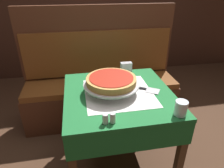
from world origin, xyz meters
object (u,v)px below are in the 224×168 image
dining_table_rear (94,46)px  pizza_server (144,89)px  deep_dish_pizza (111,80)px  dining_table_front (118,105)px  napkin_holder (126,67)px  pepper_shaker (113,118)px  water_glass_near (181,108)px  salt_shaker (105,119)px  booth_bench (101,88)px  pizza_pan_stand (111,85)px  condiment_caddy (94,36)px

dining_table_rear → pizza_server: 1.60m
deep_dish_pizza → dining_table_front: bearing=-18.9°
pizza_server → napkin_holder: napkin_holder is taller
dining_table_front → deep_dish_pizza: size_ratio=2.19×
deep_dish_pizza → pizza_server: size_ratio=1.50×
pepper_shaker → dining_table_rear: bearing=87.4°
deep_dish_pizza → napkin_holder: bearing=59.7°
deep_dish_pizza → pepper_shaker: bearing=-98.9°
pizza_server → water_glass_near: (0.12, -0.35, 0.04)m
salt_shaker → pepper_shaker: pepper_shaker is taller
pizza_server → pepper_shaker: size_ratio=3.91×
dining_table_front → pepper_shaker: size_ratio=12.87×
dining_table_front → dining_table_rear: dining_table_front is taller
deep_dish_pizza → salt_shaker: deep_dish_pizza is taller
dining_table_rear → salt_shaker: (-0.13, -1.93, 0.14)m
pepper_shaker → pizza_server: bearing=48.5°
booth_bench → pizza_server: booth_bench is taller
pizza_pan_stand → booth_bench: bearing=89.2°
booth_bench → salt_shaker: size_ratio=27.41×
pizza_server → salt_shaker: size_ratio=3.99×
deep_dish_pizza → napkin_holder: (0.20, 0.34, -0.05)m
dining_table_rear → water_glass_near: 1.96m
dining_table_rear → deep_dish_pizza: (-0.03, -1.57, 0.21)m
pizza_server → dining_table_rear: bearing=97.9°
booth_bench → condiment_caddy: 0.91m
dining_table_rear → deep_dish_pizza: bearing=-91.2°
dining_table_front → deep_dish_pizza: (-0.05, 0.02, 0.21)m
pizza_pan_stand → salt_shaker: 0.37m
dining_table_front → napkin_holder: (0.14, 0.36, 0.16)m
dining_table_rear → condiment_caddy: bearing=-93.4°
dining_table_front → booth_bench: booth_bench is taller
salt_shaker → pepper_shaker: 0.04m
deep_dish_pizza → salt_shaker: bearing=-105.7°
dining_table_front → salt_shaker: bearing=-114.4°
pizza_server → napkin_holder: bearing=99.1°
deep_dish_pizza → water_glass_near: bearing=-43.9°
pepper_shaker → napkin_holder: bearing=69.9°
dining_table_rear → salt_shaker: size_ratio=11.73×
water_glass_near → pepper_shaker: 0.43m
booth_bench → deep_dish_pizza: (-0.01, -0.71, 0.45)m
salt_shaker → napkin_holder: (0.30, 0.69, 0.02)m
deep_dish_pizza → water_glass_near: 0.52m
napkin_holder → dining_table_rear: bearing=97.6°
dining_table_front → pizza_pan_stand: bearing=161.1°
napkin_holder → pizza_pan_stand: bearing=-120.3°
deep_dish_pizza → water_glass_near: (0.37, -0.36, -0.05)m
dining_table_rear → water_glass_near: water_glass_near is taller
deep_dish_pizza → water_glass_near: deep_dish_pizza is taller
pizza_server → condiment_caddy: bearing=98.2°
dining_table_front → water_glass_near: size_ratio=8.36×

